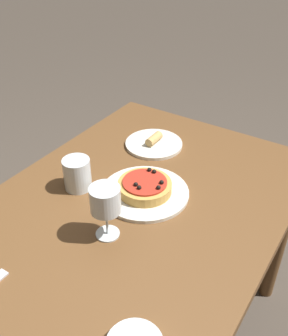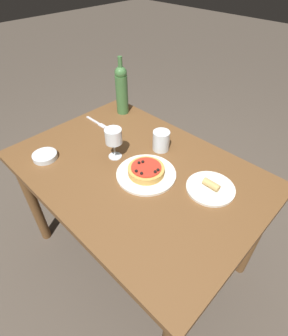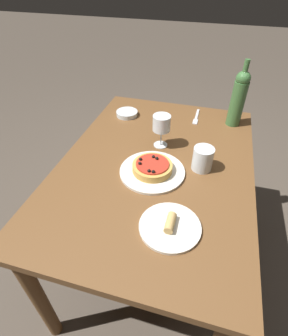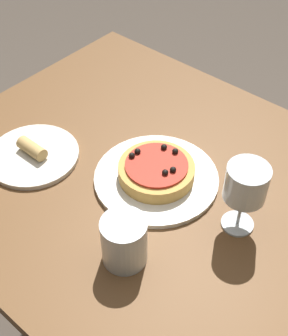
{
  "view_description": "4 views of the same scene",
  "coord_description": "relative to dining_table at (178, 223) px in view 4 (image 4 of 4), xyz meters",
  "views": [
    {
      "loc": [
        -0.75,
        -0.53,
        1.53
      ],
      "look_at": [
        0.06,
        -0.0,
        0.85
      ],
      "focal_mm": 42.0,
      "sensor_mm": 36.0,
      "label": 1
    },
    {
      "loc": [
        0.7,
        -0.65,
        1.58
      ],
      "look_at": [
        0.11,
        -0.06,
        0.85
      ],
      "focal_mm": 28.0,
      "sensor_mm": 36.0,
      "label": 2
    },
    {
      "loc": [
        0.9,
        0.2,
        1.49
      ],
      "look_at": [
        0.1,
        -0.03,
        0.79
      ],
      "focal_mm": 28.0,
      "sensor_mm": 36.0,
      "label": 3
    },
    {
      "loc": [
        -0.38,
        0.57,
        1.51
      ],
      "look_at": [
        0.09,
        0.02,
        0.79
      ],
      "focal_mm": 50.0,
      "sensor_mm": 36.0,
      "label": 4
    }
  ],
  "objects": [
    {
      "name": "pizza",
      "position": [
        0.07,
        -0.0,
        0.13
      ],
      "size": [
        0.17,
        0.17,
        0.05
      ],
      "color": "gold",
      "rests_on": "dinner_plate"
    },
    {
      "name": "dining_table",
      "position": [
        0.0,
        0.0,
        0.0
      ],
      "size": [
        1.22,
        0.85,
        0.75
      ],
      "color": "brown",
      "rests_on": "ground_plane"
    },
    {
      "name": "water_cup",
      "position": [
        -0.02,
        0.2,
        0.15
      ],
      "size": [
        0.09,
        0.09,
        0.11
      ],
      "color": "silver",
      "rests_on": "dining_table"
    },
    {
      "name": "side_plate",
      "position": [
        0.34,
        0.13,
        0.11
      ],
      "size": [
        0.22,
        0.22,
        0.04
      ],
      "color": "silver",
      "rests_on": "dining_table"
    },
    {
      "name": "dinner_plate",
      "position": [
        0.07,
        -0.0,
        0.11
      ],
      "size": [
        0.28,
        0.28,
        0.01
      ],
      "color": "silver",
      "rests_on": "dining_table"
    },
    {
      "name": "wine_glass",
      "position": [
        -0.14,
        -0.01,
        0.22
      ],
      "size": [
        0.08,
        0.08,
        0.16
      ],
      "color": "silver",
      "rests_on": "dining_table"
    }
  ]
}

